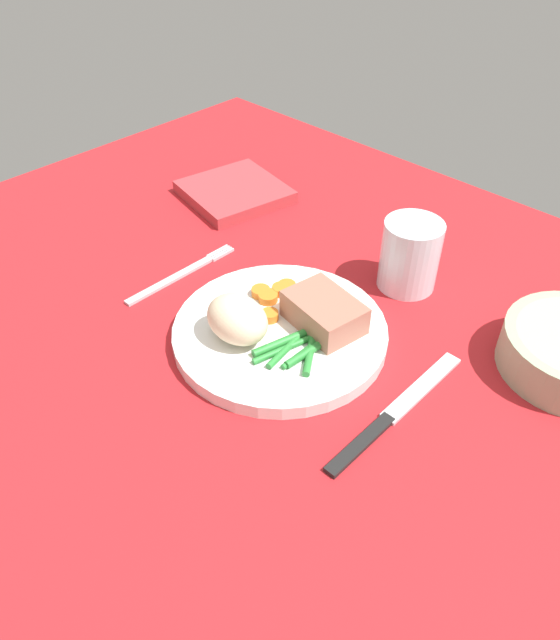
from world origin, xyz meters
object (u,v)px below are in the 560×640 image
at_px(fork, 181,274).
at_px(water_glass, 409,259).
at_px(meat_portion, 325,313).
at_px(napkin, 235,192).
at_px(dinner_plate, 280,332).
at_px(knife, 394,413).

relative_size(fork, water_glass, 1.92).
height_order(meat_portion, water_glass, water_glass).
relative_size(water_glass, napkin, 0.63).
distance_m(dinner_plate, knife, 0.16).
xyz_separation_m(water_glass, napkin, (-0.31, 0.00, -0.03)).
bearing_deg(water_glass, napkin, 179.73).
bearing_deg(dinner_plate, meat_portion, 49.40).
bearing_deg(napkin, fork, -61.53).
relative_size(dinner_plate, napkin, 1.72).
xyz_separation_m(dinner_plate, fork, (-0.17, -0.00, -0.01)).
bearing_deg(meat_portion, dinner_plate, -130.60).
relative_size(fork, knife, 0.81).
bearing_deg(fork, knife, 3.39).
bearing_deg(water_glass, meat_portion, -94.29).
height_order(fork, knife, knife).
distance_m(dinner_plate, meat_portion, 0.05).
relative_size(meat_portion, knife, 0.41).
xyz_separation_m(fork, napkin, (-0.10, 0.18, 0.01)).
xyz_separation_m(meat_portion, water_glass, (0.01, 0.14, 0.00)).
relative_size(knife, water_glass, 2.38).
relative_size(dinner_plate, knife, 1.15).
xyz_separation_m(knife, napkin, (-0.43, 0.18, 0.01)).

